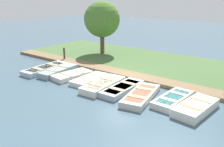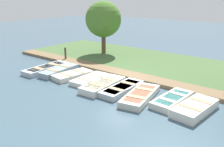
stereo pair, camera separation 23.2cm
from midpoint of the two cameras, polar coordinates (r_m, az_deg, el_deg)
ground_plane at (r=16.01m, az=0.76°, el=-1.91°), size 80.00×80.00×0.00m
shore_bank at (r=20.03m, az=9.37°, el=2.17°), size 8.00×24.00×0.19m
dock_walkway at (r=17.04m, az=3.53°, el=-0.34°), size 1.20×23.80×0.22m
rowboat_0 at (r=18.87m, az=-15.30°, el=1.07°), size 3.66×1.40×0.36m
rowboat_1 at (r=18.05m, az=-12.44°, el=0.60°), size 3.20×1.30×0.40m
rowboat_2 at (r=17.02m, az=-9.50°, el=-0.37°), size 2.83×1.59×0.34m
rowboat_3 at (r=16.06m, az=-5.51°, el=-1.33°), size 2.74×1.24×0.33m
rowboat_4 at (r=14.91m, az=-2.46°, el=-2.61°), size 3.27×1.40×0.41m
rowboat_5 at (r=14.45m, az=1.95°, el=-3.43°), size 3.23×1.19×0.34m
rowboat_6 at (r=13.52m, az=6.13°, el=-5.00°), size 3.45×1.81×0.36m
rowboat_7 at (r=13.33m, az=13.26°, el=-5.74°), size 2.85×1.23×0.35m
rowboat_8 at (r=12.60m, az=18.13°, el=-7.37°), size 2.84×1.46×0.44m
mooring_post_near at (r=21.21m, az=-11.17°, el=4.32°), size 0.16×0.16×1.18m
park_tree_far_left at (r=22.66m, az=-2.60°, el=12.24°), size 3.20×3.20×4.85m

